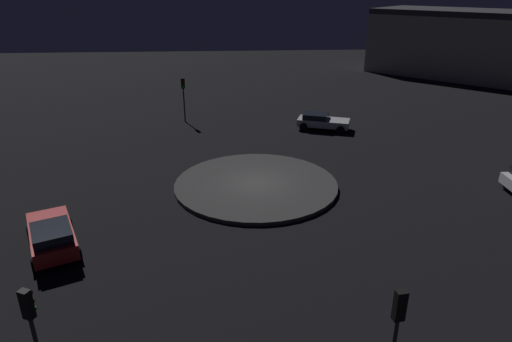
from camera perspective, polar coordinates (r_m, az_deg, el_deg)
The scene contains 8 objects.
ground_plane at distance 28.00m, azimuth -0.00°, elevation -1.94°, with size 118.56×118.56×0.00m, color black.
roundabout_island at distance 27.95m, azimuth -0.00°, elevation -1.71°, with size 10.10×10.10×0.25m, color #383838.
car_red at distance 23.31m, azimuth -24.47°, elevation -7.41°, with size 4.76×3.51×1.53m.
car_silver at distance 39.13m, azimuth 8.33°, elevation 6.28°, with size 3.19×4.69×1.36m.
traffic_light_east at distance 13.23m, azimuth 17.24°, elevation -18.79°, with size 0.38×0.33×4.49m.
traffic_light_southeast at distance 14.50m, azimuth -26.42°, elevation -17.19°, with size 0.39×0.37×4.20m.
traffic_light_west at distance 40.84m, azimuth -9.18°, elevation 9.97°, with size 0.39×0.36×3.96m.
store_building at distance 66.49m, azimuth 27.93°, elevation 13.84°, with size 28.59×29.04×8.42m.
Camera 1 is at (25.35, -1.77, 11.77)m, focal length 31.56 mm.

